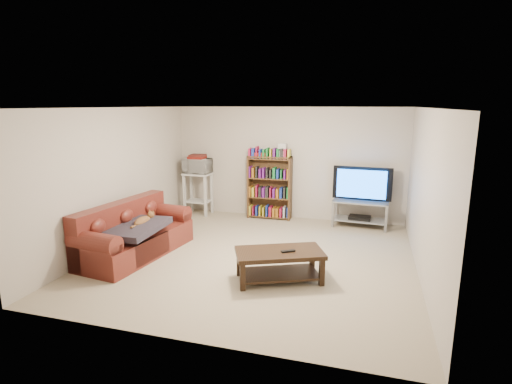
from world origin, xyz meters
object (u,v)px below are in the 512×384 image
(sofa, at_px, (133,236))
(tv_stand, at_px, (360,209))
(coffee_table, at_px, (279,260))
(bookshelf, at_px, (270,187))

(sofa, height_order, tv_stand, sofa)
(coffee_table, height_order, tv_stand, tv_stand)
(sofa, distance_m, tv_stand, 4.44)
(tv_stand, relative_size, bookshelf, 0.82)
(coffee_table, xyz_separation_m, bookshelf, (-0.92, 3.06, 0.40))
(coffee_table, distance_m, bookshelf, 3.22)
(tv_stand, xyz_separation_m, bookshelf, (-1.93, 0.12, 0.34))
(sofa, xyz_separation_m, tv_stand, (3.58, 2.62, 0.06))
(bookshelf, bearing_deg, sofa, -121.68)
(sofa, bearing_deg, bookshelf, 66.52)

